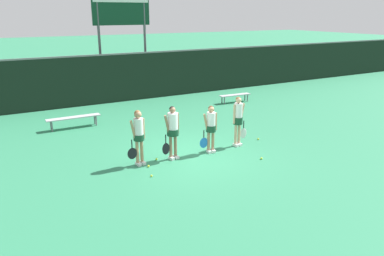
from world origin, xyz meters
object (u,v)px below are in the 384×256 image
object	(u,v)px
bench_courtside	(74,118)
tennis_ball_1	(149,166)
player_0	(138,133)
scoreboard	(122,21)
tennis_ball_0	(152,176)
tennis_ball_2	(156,159)
tennis_ball_4	(258,139)
bench_far	(235,96)
player_1	(173,128)
player_2	(211,126)
tennis_ball_3	(261,158)
player_3	(238,118)

from	to	relation	value
bench_courtside	tennis_ball_1	xyz separation A→B (m)	(1.09, -5.37, -0.38)
bench_courtside	player_0	bearing A→B (deg)	-79.46
scoreboard	tennis_ball_0	xyz separation A→B (m)	(-3.08, -10.93, -4.14)
tennis_ball_2	tennis_ball_4	distance (m)	4.20
bench_far	tennis_ball_1	bearing A→B (deg)	-138.29
bench_courtside	player_1	world-z (taller)	player_1
tennis_ball_2	tennis_ball_1	bearing A→B (deg)	-137.58
bench_far	tennis_ball_4	size ratio (longest dim) A/B	25.21
scoreboard	player_2	distance (m)	10.56
player_0	player_1	bearing A→B (deg)	-12.78
player_1	tennis_ball_3	bearing A→B (deg)	-37.17
scoreboard	player_3	distance (m)	10.45
bench_far	player_0	size ratio (longest dim) A/B	1.01
tennis_ball_3	tennis_ball_4	bearing A→B (deg)	54.25
player_1	tennis_ball_3	xyz separation A→B (m)	(2.51, -1.47, -1.02)
bench_far	tennis_ball_3	bearing A→B (deg)	-115.84
bench_courtside	tennis_ball_3	world-z (taller)	bench_courtside
player_3	tennis_ball_3	bearing A→B (deg)	-97.83
player_0	tennis_ball_2	bearing A→B (deg)	-2.30
scoreboard	player_1	bearing A→B (deg)	-100.78
scoreboard	player_1	distance (m)	10.61
player_2	player_3	bearing A→B (deg)	11.92
bench_far	player_2	xyz separation A→B (m)	(-5.09, -5.73, 0.59)
tennis_ball_4	player_0	bearing A→B (deg)	-179.31
bench_courtside	tennis_ball_3	bearing A→B (deg)	-55.11
tennis_ball_3	tennis_ball_4	xyz separation A→B (m)	(1.16, 1.61, 0.00)
tennis_ball_2	tennis_ball_3	size ratio (longest dim) A/B	0.99
player_3	player_2	bearing A→B (deg)	180.00
tennis_ball_0	player_0	bearing A→B (deg)	87.34
bench_courtside	tennis_ball_1	size ratio (longest dim) A/B	30.54
player_1	tennis_ball_2	xyz separation A→B (m)	(-0.53, 0.15, -1.02)
bench_far	tennis_ball_2	size ratio (longest dim) A/B	25.57
scoreboard	player_0	size ratio (longest dim) A/B	3.06
bench_far	player_2	world-z (taller)	player_2
scoreboard	tennis_ball_3	size ratio (longest dim) A/B	76.88
tennis_ball_3	tennis_ball_4	distance (m)	1.98
tennis_ball_2	player_0	bearing A→B (deg)	-173.27
tennis_ball_4	bench_courtside	bearing A→B (deg)	139.10
tennis_ball_3	bench_courtside	bearing A→B (deg)	124.86
bench_courtside	player_3	size ratio (longest dim) A/B	1.21
player_1	player_3	distance (m)	2.59
tennis_ball_3	player_2	bearing A→B (deg)	128.86
tennis_ball_2	tennis_ball_4	xyz separation A→B (m)	(4.20, -0.01, 0.00)
bench_courtside	player_1	xyz separation A→B (m)	(2.07, -5.10, 0.64)
scoreboard	player_3	xyz separation A→B (m)	(0.70, -9.95, -3.12)
bench_far	tennis_ball_0	xyz separation A→B (m)	(-7.67, -6.61, -0.33)
player_3	tennis_ball_4	xyz separation A→B (m)	(1.07, 0.13, -1.02)
tennis_ball_3	tennis_ball_1	bearing A→B (deg)	161.01
scoreboard	tennis_ball_1	size ratio (longest dim) A/B	75.78
player_2	tennis_ball_4	xyz separation A→B (m)	(2.27, 0.22, -0.92)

